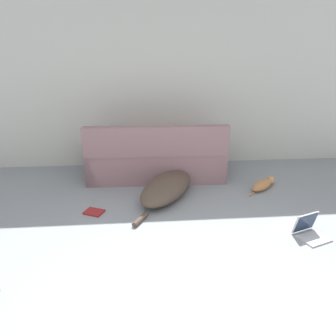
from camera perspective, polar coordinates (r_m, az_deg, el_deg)
The scene contains 7 objects.
ground_plane at distance 2.68m, azimuth 4.88°, elevation -26.08°, with size 20.00×20.00×0.00m, color gray.
wall_back at distance 5.34m, azimuth -0.95°, elevation 14.69°, with size 7.37×0.06×2.70m.
couch at distance 5.01m, azimuth -2.08°, elevation 1.67°, with size 2.05×0.95×0.87m.
dog at distance 4.42m, azimuth 0.13°, elevation -3.08°, with size 1.01×1.50×0.28m.
cat at distance 4.84m, azimuth 16.25°, elevation -2.78°, with size 0.53×0.47×0.12m.
laptop_open at distance 3.88m, azimuth 23.34°, elevation -9.70°, with size 0.38×0.38×0.24m.
book_red at distance 4.13m, azimuth -12.77°, elevation -7.48°, with size 0.27×0.25×0.02m.
Camera 1 is at (-0.35, -1.78, 1.97)m, focal length 35.00 mm.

